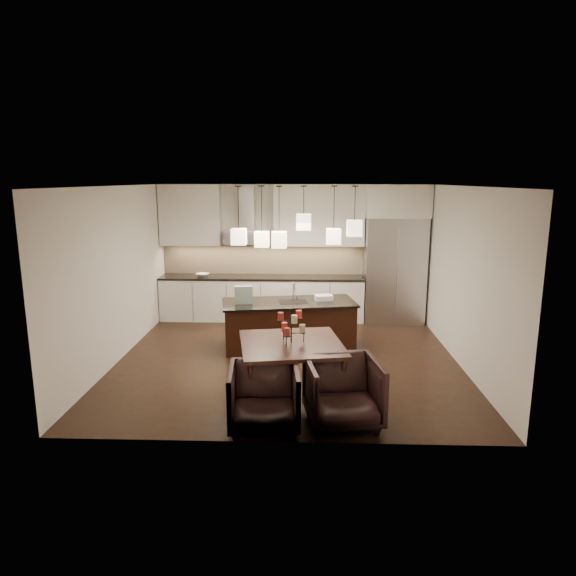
{
  "coord_description": "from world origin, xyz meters",
  "views": [
    {
      "loc": [
        0.29,
        -8.03,
        2.91
      ],
      "look_at": [
        0.0,
        0.2,
        1.15
      ],
      "focal_mm": 32.0,
      "sensor_mm": 36.0,
      "label": 1
    }
  ],
  "objects_px": {
    "dining_table": "(291,371)",
    "island_body": "(289,325)",
    "armchair_left": "(264,397)",
    "refrigerator": "(394,270)",
    "armchair_right": "(343,392)"
  },
  "relations": [
    {
      "from": "dining_table",
      "to": "armchair_left",
      "type": "height_order",
      "value": "dining_table"
    },
    {
      "from": "island_body",
      "to": "dining_table",
      "type": "xyz_separation_m",
      "value": [
        0.1,
        -2.18,
        0.0
      ]
    },
    {
      "from": "refrigerator",
      "to": "armchair_left",
      "type": "bearing_deg",
      "value": -115.57
    },
    {
      "from": "refrigerator",
      "to": "island_body",
      "type": "bearing_deg",
      "value": -140.08
    },
    {
      "from": "refrigerator",
      "to": "armchair_left",
      "type": "relative_size",
      "value": 2.54
    },
    {
      "from": "island_body",
      "to": "armchair_right",
      "type": "bearing_deg",
      "value": -85.03
    },
    {
      "from": "refrigerator",
      "to": "armchair_right",
      "type": "relative_size",
      "value": 2.43
    },
    {
      "from": "island_body",
      "to": "armchair_right",
      "type": "distance_m",
      "value": 2.97
    },
    {
      "from": "dining_table",
      "to": "armchair_right",
      "type": "bearing_deg",
      "value": -56.59
    },
    {
      "from": "refrigerator",
      "to": "island_body",
      "type": "xyz_separation_m",
      "value": [
        -2.1,
        -1.76,
        -0.68
      ]
    },
    {
      "from": "refrigerator",
      "to": "dining_table",
      "type": "distance_m",
      "value": 4.47
    },
    {
      "from": "armchair_left",
      "to": "dining_table",
      "type": "bearing_deg",
      "value": 66.31
    },
    {
      "from": "island_body",
      "to": "armchair_left",
      "type": "xyz_separation_m",
      "value": [
        -0.19,
        -3.03,
        -0.01
      ]
    },
    {
      "from": "armchair_right",
      "to": "island_body",
      "type": "bearing_deg",
      "value": 95.22
    },
    {
      "from": "dining_table",
      "to": "island_body",
      "type": "bearing_deg",
      "value": 83.21
    }
  ]
}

